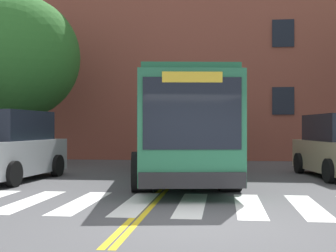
{
  "coord_description": "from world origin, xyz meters",
  "views": [
    {
      "loc": [
        0.35,
        -8.4,
        1.71
      ],
      "look_at": [
        -1.4,
        6.38,
        1.76
      ],
      "focal_mm": 50.0,
      "sensor_mm": 36.0,
      "label": 1
    }
  ],
  "objects": [
    {
      "name": "crosswalk",
      "position": [
        0.91,
        1.97,
        0.0
      ],
      "size": [
        15.62,
        3.34,
        0.01
      ],
      "color": "white",
      "rests_on": "ground"
    },
    {
      "name": "car_silver_near_lane",
      "position": [
        -6.54,
        5.96,
        1.07
      ],
      "size": [
        2.48,
        5.01,
        2.26
      ],
      "color": "#B7BABF",
      "rests_on": "ground"
    },
    {
      "name": "lane_line_yellow_inner",
      "position": [
        -1.36,
        15.97,
        0.0
      ],
      "size": [
        0.12,
        36.0,
        0.01
      ],
      "primitive_type": "cube",
      "color": "gold",
      "rests_on": "ground"
    },
    {
      "name": "ground_plane",
      "position": [
        0.0,
        0.0,
        0.0
      ],
      "size": [
        120.0,
        120.0,
        0.0
      ],
      "primitive_type": "plane",
      "color": "#4C4C4F"
    },
    {
      "name": "building_facade",
      "position": [
        3.37,
        19.27,
        6.15
      ],
      "size": [
        37.54,
        6.96,
        12.28
      ],
      "color": "brown",
      "rests_on": "ground"
    },
    {
      "name": "street_tree_curbside_small",
      "position": [
        -8.93,
        11.67,
        4.85
      ],
      "size": [
        6.07,
        5.68,
        7.68
      ],
      "color": "brown",
      "rests_on": "ground"
    },
    {
      "name": "city_bus",
      "position": [
        -1.13,
        7.41,
        1.72
      ],
      "size": [
        4.03,
        11.22,
        3.21
      ],
      "color": "#28704C",
      "rests_on": "ground"
    },
    {
      "name": "lane_line_yellow_outer",
      "position": [
        -1.2,
        15.97,
        0.0
      ],
      "size": [
        0.12,
        36.0,
        0.01
      ],
      "primitive_type": "cube",
      "color": "gold",
      "rests_on": "ground"
    }
  ]
}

